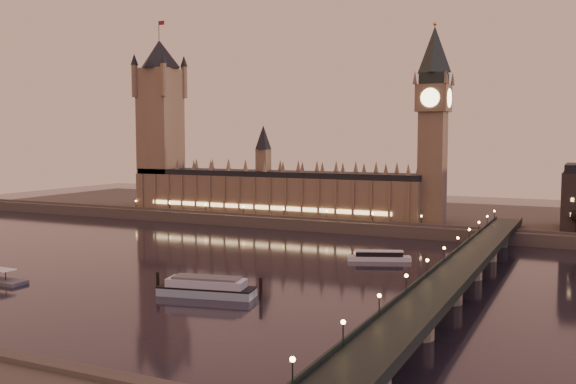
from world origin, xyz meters
name	(u,v)px	position (x,y,z in m)	size (l,w,h in m)	color
ground	(224,266)	(0.00, 0.00, 0.00)	(700.00, 700.00, 0.00)	black
far_embankment	(408,216)	(30.00, 165.00, 3.00)	(560.00, 130.00, 6.00)	#423D35
palace_of_westminster	(272,187)	(-40.12, 120.99, 21.71)	(180.00, 26.62, 52.00)	brown
victoria_tower	(160,114)	(-120.00, 121.00, 65.79)	(31.68, 31.68, 118.00)	brown
big_ben	(433,112)	(53.99, 120.99, 63.95)	(17.68, 17.68, 104.00)	brown
westminster_bridge	(461,274)	(91.61, 0.00, 5.52)	(13.20, 260.00, 15.30)	black
cruise_boat_a	(379,256)	(51.59, 37.85, 1.83)	(26.12, 14.87, 4.14)	silver
moored_barge	(207,287)	(19.49, -43.16, 2.82)	(35.70, 14.87, 6.67)	#9CB9C6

